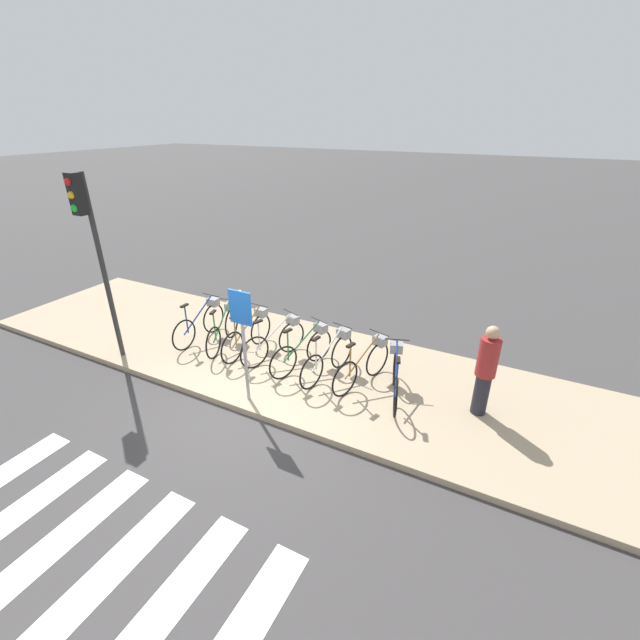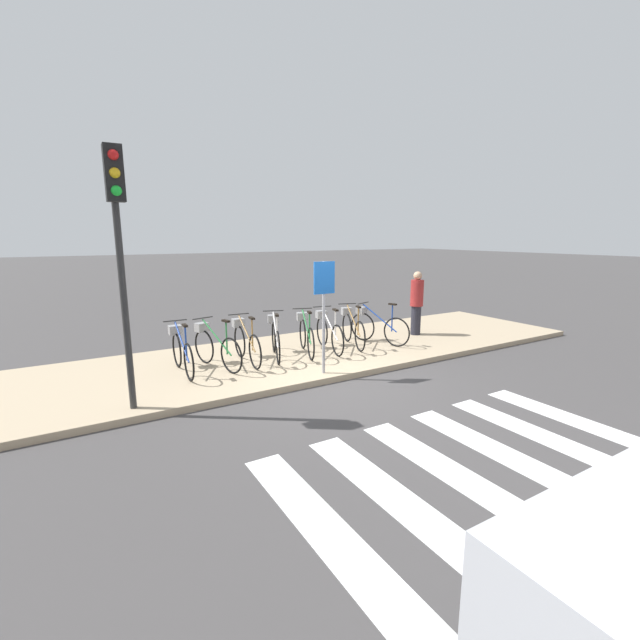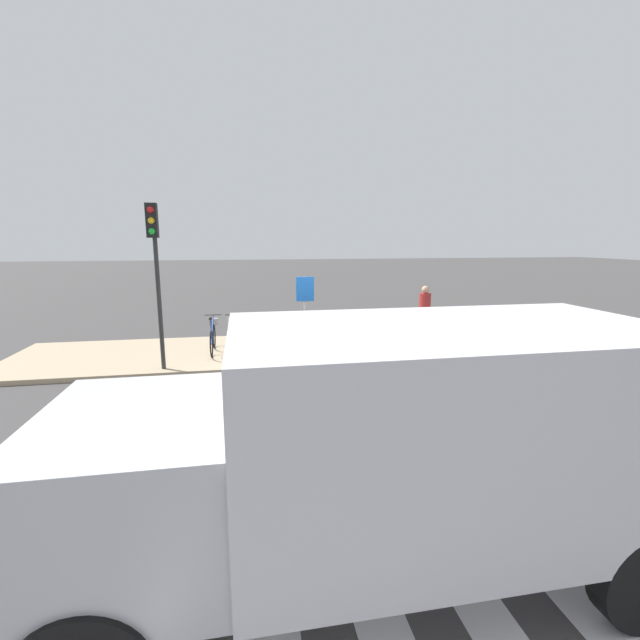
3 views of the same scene
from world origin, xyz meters
TOP-DOWN VIEW (x-y plane):
  - ground_plane at (0.00, 0.00)m, footprint 120.00×120.00m
  - sidewalk at (0.00, 1.84)m, footprint 15.27×3.69m
  - road_crosswalk at (-0.00, -5.90)m, footprint 4.95×8.00m
  - parked_bicycle_0 at (-2.35, 1.75)m, footprint 0.46×1.69m
  - parked_bicycle_1 at (-1.70, 1.75)m, footprint 0.59×1.64m
  - parked_bicycle_2 at (-1.03, 1.78)m, footprint 0.46×1.69m
  - parked_bicycle_3 at (-0.33, 1.80)m, footprint 0.69×1.60m
  - parked_bicycle_4 at (0.39, 1.73)m, footprint 0.66×1.62m
  - parked_bicycle_5 at (0.97, 1.71)m, footprint 0.49×1.67m
  - parked_bicycle_6 at (1.69, 1.77)m, footprint 0.62×1.63m
  - parked_bicycle_7 at (2.33, 1.66)m, footprint 0.67×1.61m
  - truck at (-0.26, -6.61)m, footprint 5.30×1.96m
  - pedestrian at (3.82, 1.84)m, footprint 0.34×0.34m
  - traffic_light at (-3.43, 0.24)m, footprint 0.24×0.40m
  - sign_post at (-0.01, 0.29)m, footprint 0.44×0.07m

SIDE VIEW (x-z plane):
  - ground_plane at x=0.00m, z-range 0.00..0.00m
  - road_crosswalk at x=0.00m, z-range 0.00..0.01m
  - sidewalk at x=0.00m, z-range 0.00..0.12m
  - parked_bicycle_0 at x=-2.35m, z-range 0.05..1.09m
  - parked_bicycle_1 at x=-1.70m, z-range 0.05..1.09m
  - parked_bicycle_2 at x=-1.03m, z-range 0.05..1.09m
  - parked_bicycle_3 at x=-0.33m, z-range 0.05..1.09m
  - parked_bicycle_4 at x=0.39m, z-range 0.05..1.09m
  - parked_bicycle_5 at x=0.97m, z-range 0.05..1.09m
  - parked_bicycle_6 at x=1.69m, z-range 0.05..1.09m
  - parked_bicycle_7 at x=2.33m, z-range 0.05..1.09m
  - pedestrian at x=3.82m, z-range 0.16..1.86m
  - truck at x=-0.26m, z-range 0.19..2.62m
  - sign_post at x=-0.01m, z-range 0.51..2.66m
  - traffic_light at x=-3.43m, z-range 0.94..4.77m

